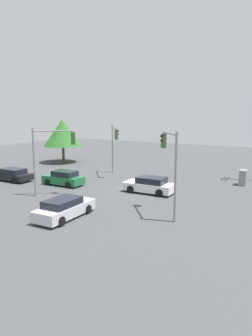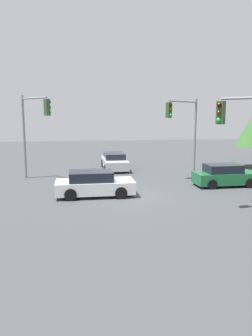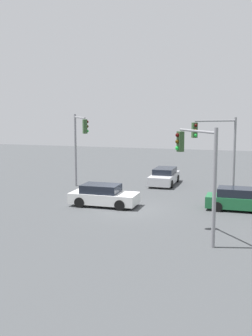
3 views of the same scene
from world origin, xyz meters
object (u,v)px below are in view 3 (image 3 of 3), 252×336
at_px(sedan_white, 103,196).
at_px(traffic_signal_aux, 218,143).
at_px(sedan_silver, 164,177).
at_px(traffic_signal_main, 198,162).
at_px(traffic_signal_cross, 79,138).
at_px(sedan_green, 238,200).

relative_size(sedan_white, traffic_signal_aux, 0.77).
relative_size(sedan_silver, traffic_signal_main, 0.84).
xyz_separation_m(traffic_signal_main, traffic_signal_cross, (10.30, 10.59, 0.23)).
height_order(sedan_white, sedan_silver, sedan_white).
distance_m(traffic_signal_main, traffic_signal_aux, 10.08).
bearing_deg(traffic_signal_main, traffic_signal_aux, -38.58).
relative_size(sedan_white, sedan_silver, 0.95).
distance_m(sedan_white, traffic_signal_cross, 7.14).
xyz_separation_m(sedan_white, traffic_signal_aux, (4.82, -6.89, 3.24)).
xyz_separation_m(sedan_white, traffic_signal_main, (-5.26, -6.79, 3.11)).
xyz_separation_m(sedan_green, traffic_signal_cross, (3.68, 12.31, 3.35)).
bearing_deg(sedan_green, traffic_signal_aux, -154.83).
bearing_deg(sedan_white, traffic_signal_cross, -143.01).
distance_m(sedan_white, sedan_silver, 9.17).
height_order(sedan_white, traffic_signal_aux, traffic_signal_aux).
bearing_deg(traffic_signal_main, sedan_silver, -20.17).
height_order(sedan_white, sedan_green, sedan_white).
bearing_deg(sedan_green, traffic_signal_cross, -106.63).
bearing_deg(traffic_signal_cross, traffic_signal_aux, 51.53).
height_order(sedan_silver, traffic_signal_aux, traffic_signal_aux).
height_order(sedan_white, traffic_signal_cross, traffic_signal_cross).
xyz_separation_m(sedan_green, traffic_signal_main, (-6.63, 1.72, 3.12)).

